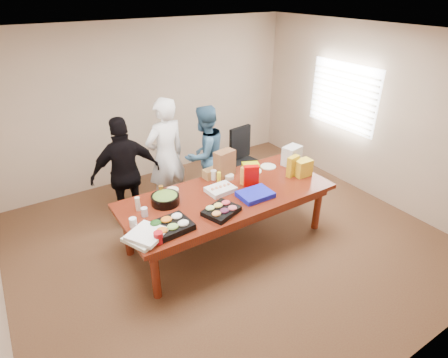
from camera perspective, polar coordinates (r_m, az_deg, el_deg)
floor at (r=5.26m, az=0.48°, el=-9.46°), size 5.50×5.00×0.02m
ceiling at (r=4.19m, az=0.64°, el=21.44°), size 5.50×5.00×0.02m
wall_back at (r=6.67m, az=-11.54°, el=11.49°), size 5.50×0.04×2.70m
wall_front at (r=3.10m, az=27.39°, el=-12.28°), size 5.50×0.04×2.70m
wall_right at (r=6.40m, az=21.93°, el=9.32°), size 0.04×5.00×2.70m
window_panel at (r=6.68m, az=17.91°, el=12.09°), size 0.03×1.40×1.10m
window_blinds at (r=6.65m, az=17.68°, el=12.06°), size 0.04×1.36×1.00m
conference_table at (r=5.03m, az=0.50°, el=-5.99°), size 2.80×1.20×0.75m
office_chair at (r=6.26m, az=3.49°, el=2.69°), size 0.59×0.59×1.02m
person_center at (r=5.57m, az=-8.95°, el=3.43°), size 0.72×0.54×1.80m
person_right at (r=5.84m, az=-2.98°, el=3.78°), size 0.90×0.78×1.59m
person_left at (r=5.34m, az=-14.92°, el=0.79°), size 1.01×0.49×1.66m
veggie_tray at (r=4.20m, az=-8.39°, el=-7.31°), size 0.50×0.40×0.07m
fruit_tray at (r=4.43m, az=-0.42°, el=-4.98°), size 0.49×0.44×0.06m
sheet_cake at (r=4.87m, az=-0.54°, el=-1.63°), size 0.38×0.29×0.06m
salad_bowl at (r=4.66m, az=-9.08°, el=-3.14°), size 0.36×0.36×0.12m
chip_bag_blue at (r=4.77m, az=4.87°, el=-2.39°), size 0.43×0.33×0.06m
chip_bag_red at (r=4.97m, az=4.22°, el=0.48°), size 0.22×0.16×0.29m
chip_bag_yellow at (r=5.32m, az=10.59°, el=1.99°), size 0.21×0.12×0.30m
chip_bag_orange at (r=5.04m, az=3.38°, el=0.67°), size 0.18×0.12×0.25m
mayo_jar at (r=5.16m, az=-1.61°, el=0.65°), size 0.10×0.10×0.14m
mustard_bottle at (r=5.07m, az=-0.79°, el=0.26°), size 0.06×0.06×0.16m
dressing_bottle at (r=4.75m, az=-9.66°, el=-2.05°), size 0.06×0.06×0.19m
ranch_bottle at (r=4.57m, az=-13.21°, el=-3.77°), size 0.08×0.08×0.18m
banana_bunch at (r=5.49m, az=4.12°, el=2.07°), size 0.28×0.23×0.08m
bread_loaf at (r=5.24m, az=-1.60°, el=1.06°), size 0.34×0.18×0.13m
kraft_bag at (r=5.20m, az=0.09°, el=2.42°), size 0.32×0.22×0.38m
red_cup at (r=4.00m, az=-10.11°, el=-8.91°), size 0.11×0.11×0.13m
clear_cup_a at (r=4.30m, az=-13.88°, el=-6.58°), size 0.09×0.09×0.12m
clear_cup_b at (r=4.47m, az=-12.22°, el=-5.01°), size 0.10×0.10×0.11m
pizza_box_lower at (r=4.12m, az=-12.20°, el=-8.79°), size 0.47×0.47×0.04m
pizza_box_upper at (r=4.08m, az=-11.81°, el=-8.33°), size 0.49×0.49×0.04m
plate_a at (r=5.42m, az=4.59°, el=1.27°), size 0.24×0.24×0.01m
plate_b at (r=5.57m, az=6.85°, el=1.94°), size 0.28×0.28×0.01m
dip_bowl_a at (r=5.20m, az=0.81°, el=0.35°), size 0.17×0.17×0.05m
dip_bowl_b at (r=4.87m, az=-7.98°, el=-1.91°), size 0.19×0.19×0.07m
grocery_bag_white at (r=5.64m, az=10.44°, el=3.58°), size 0.31×0.25×0.29m
grocery_bag_yellow at (r=5.36m, az=12.11°, el=1.72°), size 0.24×0.17×0.24m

